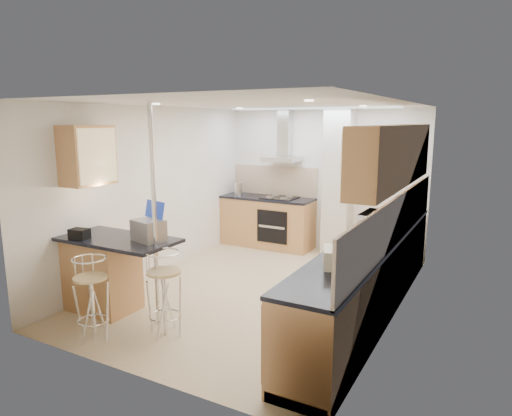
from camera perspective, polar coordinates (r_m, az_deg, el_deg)
The scene contains 16 objects.
ground at distance 6.35m, azimuth 0.38°, elevation -10.29°, with size 4.80×4.80×0.00m, color #CCAB88.
room_shell at distance 6.16m, azimuth 4.71°, elevation 3.85°, with size 3.64×4.84×2.51m.
right_counter at distance 5.68m, azimuth 13.99°, elevation -8.26°, with size 0.63×4.40×0.92m.
back_counter at distance 8.42m, azimuth 1.42°, elevation -1.69°, with size 1.70×0.63×0.92m.
peninsula at distance 5.73m, azimuth -16.80°, elevation -8.09°, with size 1.47×0.72×0.94m.
microwave at distance 5.64m, azimuth 14.98°, elevation -2.03°, with size 0.53×0.36×0.29m, color silver.
laptop at distance 5.34m, azimuth -13.29°, elevation -2.73°, with size 0.35×0.27×0.24m, color gray.
bag at distance 5.69m, azimuth -21.21°, elevation -3.01°, with size 0.21×0.15×0.12m, color black.
bar_stool_near at distance 5.20m, azimuth -19.85°, elevation -10.54°, with size 0.37×0.37×0.90m, color tan, non-canonical shape.
bar_stool_end at distance 5.07m, azimuth -11.38°, elevation -10.39°, with size 0.38×0.38×0.94m, color tan, non-canonical shape.
jar_a at distance 6.78m, azimuth 16.31°, elevation -0.42°, with size 0.12×0.12×0.19m, color beige.
jar_b at distance 6.20m, azimuth 15.55°, elevation -1.53°, with size 0.11×0.11×0.17m, color beige.
jar_c at distance 5.53m, azimuth 14.17°, elevation -2.68°, with size 0.14×0.14×0.21m, color #BDB197.
jar_d at distance 4.82m, azimuth 11.90°, elevation -4.95°, with size 0.10×0.10×0.15m, color silver.
bread_bin at distance 4.42m, azimuth 10.22°, elevation -6.13°, with size 0.27×0.34×0.18m, color beige.
kettle at distance 8.64m, azimuth -2.26°, elevation 2.50°, with size 0.16×0.16×0.23m, color silver.
Camera 1 is at (2.79, -5.22, 2.29)m, focal length 32.00 mm.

